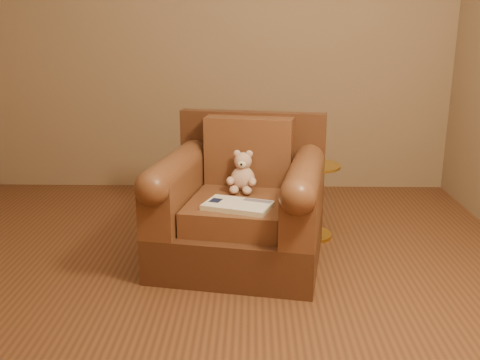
{
  "coord_description": "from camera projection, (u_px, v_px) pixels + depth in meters",
  "views": [
    {
      "loc": [
        0.34,
        -2.52,
        1.35
      ],
      "look_at": [
        0.28,
        0.4,
        0.51
      ],
      "focal_mm": 40.0,
      "sensor_mm": 36.0,
      "label": 1
    }
  ],
  "objects": [
    {
      "name": "floor",
      "position": [
        186.0,
        294.0,
        2.8
      ],
      "size": [
        4.0,
        4.0,
        0.0
      ],
      "primitive_type": "plane",
      "color": "brown",
      "rests_on": "ground"
    },
    {
      "name": "armchair",
      "position": [
        242.0,
        206.0,
        3.17
      ],
      "size": [
        1.07,
        1.03,
        0.84
      ],
      "rotation": [
        0.0,
        0.0,
        -0.17
      ],
      "color": "#4B2A19",
      "rests_on": "floor"
    },
    {
      "name": "teddy_bear",
      "position": [
        242.0,
        175.0,
        3.2
      ],
      "size": [
        0.18,
        0.21,
        0.25
      ],
      "rotation": [
        0.0,
        0.0,
        -0.14
      ],
      "color": "#D1A792",
      "rests_on": "armchair"
    },
    {
      "name": "guidebook",
      "position": [
        238.0,
        205.0,
        2.91
      ],
      "size": [
        0.41,
        0.32,
        0.03
      ],
      "rotation": [
        0.0,
        0.0,
        -0.34
      ],
      "color": "beige",
      "rests_on": "armchair"
    },
    {
      "name": "side_table",
      "position": [
        312.0,
        198.0,
        3.51
      ],
      "size": [
        0.35,
        0.35,
        0.5
      ],
      "color": "gold",
      "rests_on": "floor"
    }
  ]
}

